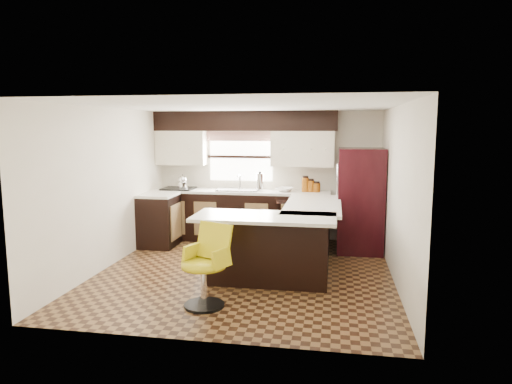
% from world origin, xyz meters
% --- Properties ---
extents(floor, '(4.40, 4.40, 0.00)m').
position_xyz_m(floor, '(0.00, 0.00, 0.00)').
color(floor, '#49301A').
rests_on(floor, ground).
extents(ceiling, '(4.40, 4.40, 0.00)m').
position_xyz_m(ceiling, '(0.00, 0.00, 2.40)').
color(ceiling, silver).
rests_on(ceiling, wall_back).
extents(wall_back, '(4.40, 0.00, 4.40)m').
position_xyz_m(wall_back, '(0.00, 2.20, 1.20)').
color(wall_back, beige).
rests_on(wall_back, floor).
extents(wall_front, '(4.40, 0.00, 4.40)m').
position_xyz_m(wall_front, '(0.00, -2.20, 1.20)').
color(wall_front, beige).
rests_on(wall_front, floor).
extents(wall_left, '(0.00, 4.40, 4.40)m').
position_xyz_m(wall_left, '(-2.10, 0.00, 1.20)').
color(wall_left, beige).
rests_on(wall_left, floor).
extents(wall_right, '(0.00, 4.40, 4.40)m').
position_xyz_m(wall_right, '(2.10, 0.00, 1.20)').
color(wall_right, beige).
rests_on(wall_right, floor).
extents(base_cab_back, '(3.30, 0.60, 0.90)m').
position_xyz_m(base_cab_back, '(-0.45, 1.90, 0.45)').
color(base_cab_back, black).
rests_on(base_cab_back, floor).
extents(base_cab_left, '(0.60, 0.70, 0.90)m').
position_xyz_m(base_cab_left, '(-1.80, 1.25, 0.45)').
color(base_cab_left, black).
rests_on(base_cab_left, floor).
extents(counter_back, '(3.30, 0.60, 0.04)m').
position_xyz_m(counter_back, '(-0.45, 1.90, 0.92)').
color(counter_back, silver).
rests_on(counter_back, base_cab_back).
extents(counter_left, '(0.60, 0.70, 0.04)m').
position_xyz_m(counter_left, '(-1.80, 1.25, 0.92)').
color(counter_left, silver).
rests_on(counter_left, base_cab_left).
extents(soffit, '(3.40, 0.35, 0.36)m').
position_xyz_m(soffit, '(-0.40, 2.03, 2.22)').
color(soffit, black).
rests_on(soffit, wall_back).
extents(upper_cab_left, '(0.94, 0.35, 0.64)m').
position_xyz_m(upper_cab_left, '(-1.62, 2.03, 1.72)').
color(upper_cab_left, beige).
rests_on(upper_cab_left, wall_back).
extents(upper_cab_right, '(1.14, 0.35, 0.64)m').
position_xyz_m(upper_cab_right, '(0.68, 2.03, 1.72)').
color(upper_cab_right, beige).
rests_on(upper_cab_right, wall_back).
extents(window_pane, '(1.20, 0.02, 0.90)m').
position_xyz_m(window_pane, '(-0.50, 2.18, 1.55)').
color(window_pane, white).
rests_on(window_pane, wall_back).
extents(valance, '(1.30, 0.06, 0.18)m').
position_xyz_m(valance, '(-0.50, 2.14, 1.94)').
color(valance, '#D19B93').
rests_on(valance, wall_back).
extents(sink, '(0.75, 0.45, 0.03)m').
position_xyz_m(sink, '(-0.50, 1.88, 0.96)').
color(sink, '#B2B2B7').
rests_on(sink, counter_back).
extents(dishwasher, '(0.58, 0.03, 0.78)m').
position_xyz_m(dishwasher, '(0.55, 1.61, 0.43)').
color(dishwasher, black).
rests_on(dishwasher, floor).
extents(cooktop, '(0.58, 0.50, 0.02)m').
position_xyz_m(cooktop, '(-1.65, 1.88, 0.96)').
color(cooktop, black).
rests_on(cooktop, counter_back).
extents(peninsula_long, '(0.60, 1.95, 0.90)m').
position_xyz_m(peninsula_long, '(0.90, 0.62, 0.45)').
color(peninsula_long, black).
rests_on(peninsula_long, floor).
extents(peninsula_return, '(1.65, 0.60, 0.90)m').
position_xyz_m(peninsula_return, '(0.38, -0.35, 0.45)').
color(peninsula_return, black).
rests_on(peninsula_return, floor).
extents(counter_pen_long, '(0.84, 1.95, 0.04)m').
position_xyz_m(counter_pen_long, '(0.95, 0.62, 0.92)').
color(counter_pen_long, silver).
rests_on(counter_pen_long, peninsula_long).
extents(counter_pen_return, '(1.89, 0.84, 0.04)m').
position_xyz_m(counter_pen_return, '(0.35, -0.44, 0.92)').
color(counter_pen_return, silver).
rests_on(counter_pen_return, peninsula_return).
extents(refrigerator, '(0.75, 0.72, 1.76)m').
position_xyz_m(refrigerator, '(1.70, 1.47, 0.88)').
color(refrigerator, black).
rests_on(refrigerator, floor).
extents(bar_chair, '(0.69, 0.69, 0.98)m').
position_xyz_m(bar_chair, '(-0.23, -1.34, 0.49)').
color(bar_chair, gold).
rests_on(bar_chair, floor).
extents(kettle, '(0.19, 0.19, 0.25)m').
position_xyz_m(kettle, '(-1.56, 1.88, 1.10)').
color(kettle, silver).
rests_on(kettle, cooktop).
extents(percolator, '(0.13, 0.13, 0.32)m').
position_xyz_m(percolator, '(-0.09, 1.90, 1.11)').
color(percolator, silver).
rests_on(percolator, counter_back).
extents(mixing_bowl, '(0.39, 0.39, 0.07)m').
position_xyz_m(mixing_bowl, '(0.37, 1.90, 0.98)').
color(mixing_bowl, white).
rests_on(mixing_bowl, counter_back).
extents(canister_large, '(0.13, 0.13, 0.26)m').
position_xyz_m(canister_large, '(0.74, 1.92, 1.07)').
color(canister_large, '#81410B').
rests_on(canister_large, counter_back).
extents(canister_med, '(0.13, 0.13, 0.21)m').
position_xyz_m(canister_med, '(0.84, 1.92, 1.05)').
color(canister_med, '#81410B').
rests_on(canister_med, counter_back).
extents(canister_small, '(0.14, 0.14, 0.16)m').
position_xyz_m(canister_small, '(0.95, 1.92, 1.03)').
color(canister_small, '#81410B').
rests_on(canister_small, counter_back).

